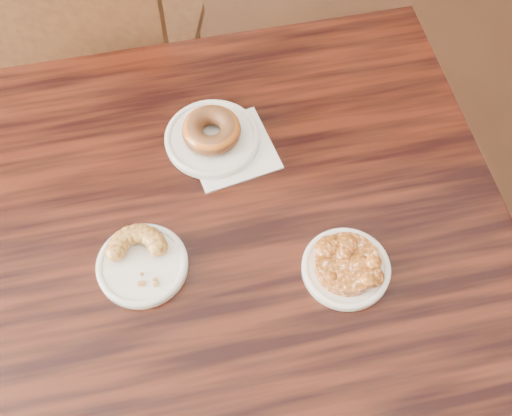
{
  "coord_description": "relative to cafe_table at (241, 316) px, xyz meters",
  "views": [
    {
      "loc": [
        -0.15,
        -0.3,
        1.74
      ],
      "look_at": [
        -0.08,
        0.24,
        0.8
      ],
      "focal_mm": 45.0,
      "sensor_mm": 36.0,
      "label": 1
    }
  ],
  "objects": [
    {
      "name": "room_walls",
      "position": [
        0.11,
        -0.21,
        1.02
      ],
      "size": [
        5.02,
        5.02,
        2.8
      ],
      "color": "tan",
      "rests_on": "floor"
    },
    {
      "name": "cruller_fragment",
      "position": [
        -0.16,
        -0.03,
        0.4
      ],
      "size": [
        0.12,
        0.12,
        0.03
      ],
      "primitive_type": null,
      "color": "brown",
      "rests_on": "plate_cruller"
    },
    {
      "name": "glazed_donut",
      "position": [
        -0.02,
        0.21,
        0.41
      ],
      "size": [
        0.11,
        0.11,
        0.04
      ],
      "primitive_type": "torus",
      "color": "#913715",
      "rests_on": "plate_donut"
    },
    {
      "name": "plate_cruller",
      "position": [
        -0.16,
        -0.03,
        0.38
      ],
      "size": [
        0.15,
        0.15,
        0.01
      ],
      "primitive_type": "cylinder",
      "color": "white",
      "rests_on": "cafe_table"
    },
    {
      "name": "napkin",
      "position": [
        0.01,
        0.19,
        0.38
      ],
      "size": [
        0.18,
        0.18,
        0.0
      ],
      "primitive_type": "cube",
      "rotation": [
        0.0,
        0.0,
        0.24
      ],
      "color": "white",
      "rests_on": "cafe_table"
    },
    {
      "name": "plate_donut",
      "position": [
        -0.02,
        0.21,
        0.38
      ],
      "size": [
        0.18,
        0.18,
        0.01
      ],
      "primitive_type": "cylinder",
      "color": "white",
      "rests_on": "napkin"
    },
    {
      "name": "apple_fritter",
      "position": [
        0.17,
        -0.08,
        0.4
      ],
      "size": [
        0.14,
        0.14,
        0.04
      ],
      "primitive_type": null,
      "color": "#4D2808",
      "rests_on": "plate_fritter"
    },
    {
      "name": "plate_fritter",
      "position": [
        0.17,
        -0.08,
        0.38
      ],
      "size": [
        0.15,
        0.15,
        0.01
      ],
      "primitive_type": "cylinder",
      "color": "white",
      "rests_on": "cafe_table"
    },
    {
      "name": "cafe_table",
      "position": [
        0.0,
        0.0,
        0.0
      ],
      "size": [
        1.03,
        1.03,
        0.75
      ],
      "primitive_type": "cube",
      "rotation": [
        0.0,
        0.0,
        0.07
      ],
      "color": "black",
      "rests_on": "floor"
    },
    {
      "name": "chair_far",
      "position": [
        -0.24,
        0.76,
        0.08
      ],
      "size": [
        0.56,
        0.56,
        0.9
      ],
      "primitive_type": null,
      "rotation": [
        0.0,
        0.0,
        2.88
      ],
      "color": "black",
      "rests_on": "floor"
    }
  ]
}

